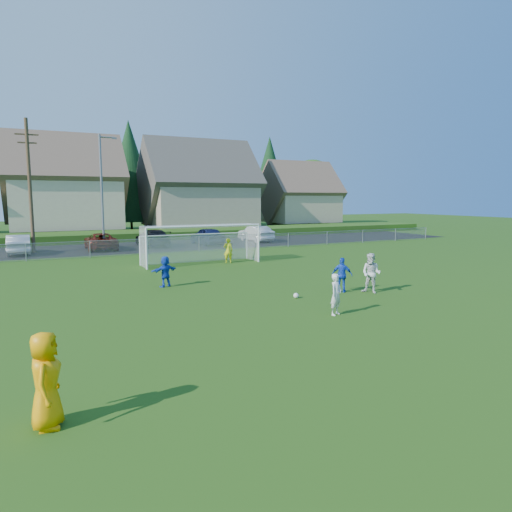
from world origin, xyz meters
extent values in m
plane|color=#193D0C|center=(0.00, 0.00, 0.00)|extent=(160.00, 160.00, 0.00)
plane|color=black|center=(0.00, 27.50, 0.01)|extent=(60.00, 60.00, 0.00)
cube|color=#1E420F|center=(0.00, 35.00, 0.40)|extent=(70.00, 6.00, 0.80)
sphere|color=white|center=(0.19, 4.61, 0.11)|extent=(0.22, 0.22, 0.22)
imported|color=#FF9E05|center=(-9.53, -2.64, 0.90)|extent=(0.75, 0.99, 1.80)
imported|color=silver|center=(0.04, 1.63, 0.75)|extent=(0.64, 0.55, 1.50)
imported|color=silver|center=(3.69, 4.04, 0.88)|extent=(0.99, 1.07, 1.76)
imported|color=blue|center=(2.65, 4.74, 0.77)|extent=(0.91, 0.91, 1.55)
imported|color=blue|center=(-4.05, 9.46, 0.73)|extent=(1.42, 0.85, 1.46)
imported|color=yellow|center=(1.67, 15.42, 0.80)|extent=(0.67, 0.54, 1.60)
imported|color=silver|center=(-10.49, 26.44, 0.73)|extent=(1.57, 4.43, 1.46)
imported|color=#5D150A|center=(-4.62, 26.85, 0.68)|extent=(2.36, 4.93, 1.35)
imported|color=black|center=(-0.25, 27.55, 0.73)|extent=(2.20, 5.08, 1.46)
imported|color=#131A45|center=(4.40, 26.65, 0.77)|extent=(2.06, 4.63, 1.55)
imported|color=silver|center=(9.62, 27.50, 0.74)|extent=(1.87, 4.59, 1.48)
cylinder|color=white|center=(-3.65, 15.00, 1.22)|extent=(0.12, 0.12, 2.44)
cylinder|color=white|center=(3.65, 15.00, 1.22)|extent=(0.12, 0.12, 2.44)
cylinder|color=white|center=(0.00, 15.00, 2.44)|extent=(7.30, 0.12, 0.12)
cylinder|color=white|center=(-3.65, 16.80, 0.90)|extent=(0.08, 0.08, 1.80)
cylinder|color=white|center=(3.65, 16.80, 0.90)|extent=(0.08, 0.08, 1.80)
cylinder|color=white|center=(0.00, 16.80, 1.80)|extent=(7.30, 0.08, 0.08)
cube|color=silver|center=(0.00, 16.80, 0.90)|extent=(7.30, 0.02, 1.80)
cube|color=silver|center=(-3.65, 15.90, 1.22)|extent=(0.02, 1.80, 2.44)
cube|color=silver|center=(3.65, 15.90, 1.22)|extent=(0.02, 1.80, 2.44)
cube|color=silver|center=(0.00, 15.90, 2.44)|extent=(7.30, 1.80, 0.02)
cube|color=gray|center=(0.00, 22.00, 1.18)|extent=(52.00, 0.03, 0.03)
cube|color=gray|center=(0.00, 22.00, 0.60)|extent=(52.00, 0.02, 1.14)
cylinder|color=gray|center=(0.00, 22.00, 0.60)|extent=(0.06, 0.06, 1.20)
cylinder|color=gray|center=(26.00, 22.00, 0.60)|extent=(0.06, 0.06, 1.20)
cylinder|color=slate|center=(-4.50, 26.00, 4.50)|extent=(0.18, 0.18, 9.00)
cylinder|color=slate|center=(-4.00, 26.00, 8.80)|extent=(1.20, 0.12, 0.12)
cube|color=slate|center=(-3.40, 26.00, 8.75)|extent=(0.36, 0.18, 0.12)
cylinder|color=#473321|center=(-9.50, 27.00, 5.00)|extent=(0.26, 0.26, 10.00)
cube|color=#473321|center=(-9.50, 27.00, 8.80)|extent=(1.60, 0.10, 0.10)
cube|color=#473321|center=(-9.50, 27.00, 8.20)|extent=(1.30, 0.10, 0.10)
cube|color=#C6B58E|center=(-6.00, 43.00, 3.55)|extent=(11.00, 9.00, 5.50)
pyramid|color=brown|center=(-6.00, 43.00, 11.26)|extent=(12.10, 9.90, 4.96)
cube|color=tan|center=(9.00, 42.00, 3.30)|extent=(12.00, 10.00, 5.00)
pyramid|color=#4C473F|center=(9.00, 42.00, 11.32)|extent=(13.20, 11.00, 5.52)
cube|color=tan|center=(24.00, 43.00, 2.80)|extent=(9.00, 8.00, 4.00)
pyramid|color=brown|center=(24.00, 43.00, 9.21)|extent=(9.90, 8.80, 4.41)
cylinder|color=#382616|center=(-8.00, 51.00, 0.60)|extent=(0.30, 0.30, 1.20)
cone|color=#143819|center=(-8.00, 51.00, 6.60)|extent=(6.24, 6.24, 10.80)
cylinder|color=#382616|center=(2.00, 48.00, 0.60)|extent=(0.30, 0.30, 1.20)
cone|color=#143819|center=(2.00, 48.00, 7.50)|extent=(7.28, 7.28, 12.60)
cylinder|color=#382616|center=(12.00, 50.00, 1.98)|extent=(0.36, 0.36, 3.96)
sphere|color=#2B5B19|center=(12.00, 50.00, 6.82)|extent=(8.36, 8.36, 8.36)
cylinder|color=#382616|center=(22.00, 48.00, 0.60)|extent=(0.30, 0.30, 1.20)
cone|color=#143819|center=(22.00, 48.00, 7.05)|extent=(6.76, 6.76, 11.70)
cylinder|color=#382616|center=(30.00, 49.00, 1.80)|extent=(0.36, 0.36, 3.60)
sphere|color=#2B5B19|center=(30.00, 49.00, 6.20)|extent=(7.60, 7.60, 7.60)
camera|label=1|loc=(-9.61, -11.43, 4.20)|focal=32.00mm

